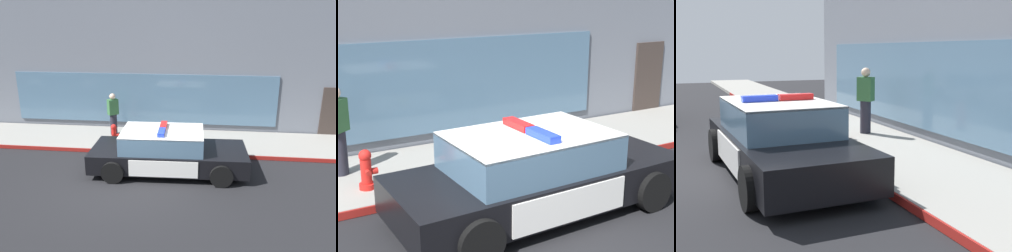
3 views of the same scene
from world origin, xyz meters
The scene contains 7 objects.
ground centered at (0.00, 0.00, 0.00)m, with size 48.00×48.00×0.00m, color black.
sidewalk centered at (0.00, 3.47, 0.07)m, with size 48.00×2.63×0.15m, color gray.
curb_red_paint centered at (0.00, 2.14, 0.08)m, with size 28.80×0.04×0.14m, color maroon.
storefront_building centered at (1.86, 10.75, 4.85)m, with size 18.62×11.91×9.71m.
police_cruiser centered at (1.11, 0.91, 0.68)m, with size 4.97×2.27×1.49m.
fire_hydrant centered at (-1.16, 2.88, 0.50)m, with size 0.34×0.39×0.73m.
pedestrian_on_sidewalk centered at (-1.43, 3.82, 1.01)m, with size 0.47×0.45×1.71m.
Camera 1 is at (2.30, -9.16, 4.82)m, focal length 36.53 mm.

